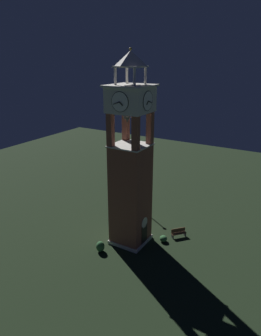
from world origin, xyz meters
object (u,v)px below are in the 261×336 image
clock_tower (131,171)px  park_bench (179,233)px  lamp_post (148,196)px  trash_bin (123,215)px

clock_tower → park_bench: 8.81m
park_bench → lamp_post: (2.61, 5.07, 2.04)m
park_bench → trash_bin: (0.33, 7.12, -0.08)m
clock_tower → lamp_post: clock_tower is taller
park_bench → clock_tower: bearing=129.2°
clock_tower → park_bench: size_ratio=12.44×
lamp_post → trash_bin: size_ratio=4.50×
park_bench → trash_bin: park_bench is taller
clock_tower → trash_bin: bearing=41.8°
park_bench → trash_bin: size_ratio=1.87×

